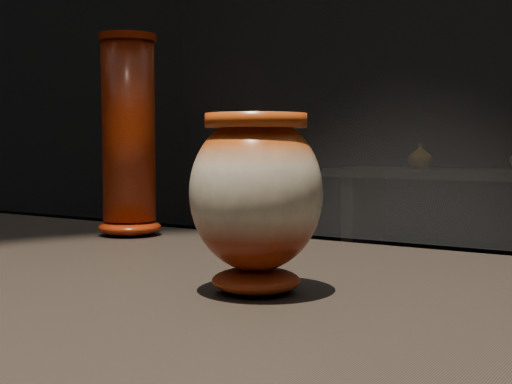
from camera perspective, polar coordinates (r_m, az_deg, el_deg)
main_vase at (r=0.78m, az=-0.00°, el=-0.26°), size 0.19×0.19×0.20m
tall_vase at (r=1.28m, az=-10.15°, el=4.21°), size 0.14×0.14×0.35m
back_shelf at (r=4.42m, az=18.68°, el=-1.78°), size 2.00×0.60×0.90m
back_vase_left at (r=4.58m, az=13.01°, el=2.82°), size 0.21×0.21×0.16m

